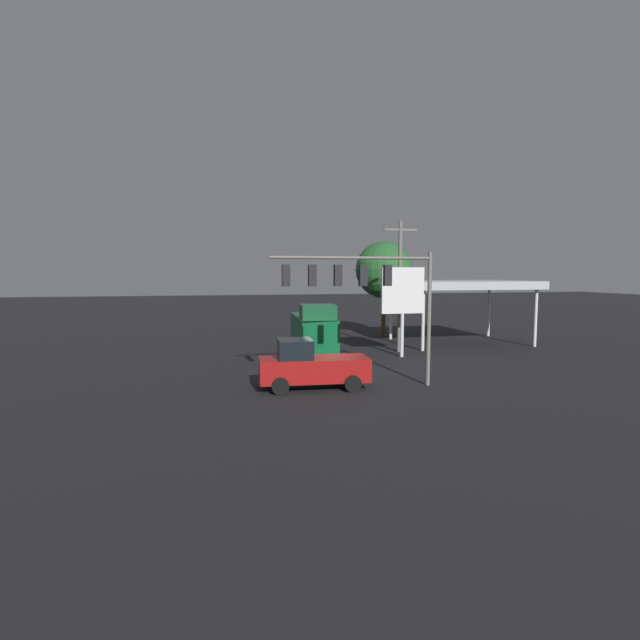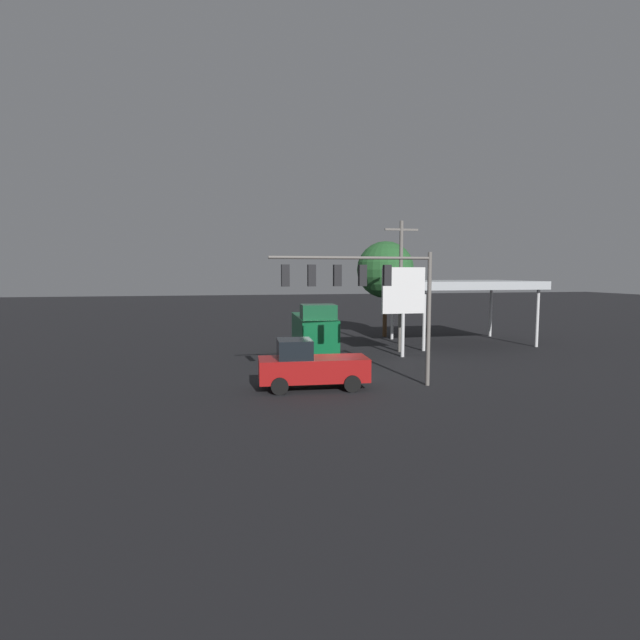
# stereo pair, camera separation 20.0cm
# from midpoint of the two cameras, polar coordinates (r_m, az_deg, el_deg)

# --- Properties ---
(ground_plane) EXTENTS (200.00, 200.00, 0.00)m
(ground_plane) POSITION_cam_midpoint_polar(r_m,az_deg,el_deg) (25.48, 1.19, -7.14)
(ground_plane) COLOR black
(traffic_signal_assembly) EXTENTS (7.91, 0.43, 6.54)m
(traffic_signal_assembly) POSITION_cam_midpoint_polar(r_m,az_deg,el_deg) (23.61, 5.09, 4.11)
(traffic_signal_assembly) COLOR slate
(traffic_signal_assembly) RESTS_ON ground
(utility_pole) EXTENTS (2.40, 0.26, 9.09)m
(utility_pole) POSITION_cam_midpoint_polar(r_m,az_deg,el_deg) (35.15, 9.37, 4.19)
(utility_pole) COLOR slate
(utility_pole) RESTS_ON ground
(gas_station_canopy) EXTENTS (10.26, 7.63, 4.91)m
(gas_station_canopy) POSITION_cam_midpoint_polar(r_m,az_deg,el_deg) (40.75, 16.01, 3.84)
(gas_station_canopy) COLOR #B2B7BC
(gas_station_canopy) RESTS_ON ground
(price_sign) EXTENTS (2.90, 0.27, 5.89)m
(price_sign) POSITION_cam_midpoint_polar(r_m,az_deg,el_deg) (33.04, 9.67, 3.01)
(price_sign) COLOR silver
(price_sign) RESTS_ON ground
(pickup_parked) EXTENTS (5.32, 2.52, 2.40)m
(pickup_parked) POSITION_cam_midpoint_polar(r_m,az_deg,el_deg) (23.93, -0.91, -5.26)
(pickup_parked) COLOR maroon
(pickup_parked) RESTS_ON ground
(delivery_truck) EXTENTS (2.91, 6.94, 3.58)m
(delivery_truck) POSITION_cam_midpoint_polar(r_m,az_deg,el_deg) (32.94, -0.51, -1.28)
(delivery_truck) COLOR #0C592D
(delivery_truck) RESTS_ON ground
(street_tree) EXTENTS (4.87, 4.87, 8.22)m
(street_tree) POSITION_cam_midpoint_polar(r_m,az_deg,el_deg) (43.40, 7.61, 5.69)
(street_tree) COLOR #4C331E
(street_tree) RESTS_ON ground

